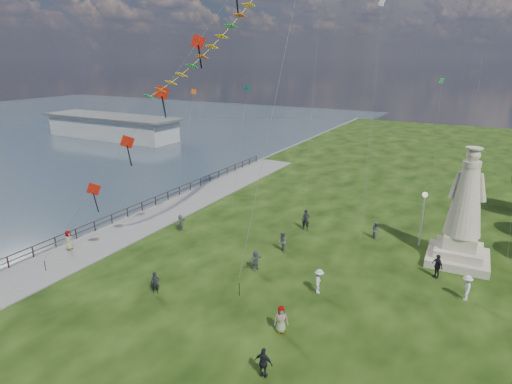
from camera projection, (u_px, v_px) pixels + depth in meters
The scene contains 18 objects.
waterfront at pixel (129, 224), 40.23m from camera, with size 200.00×200.00×1.51m.
pier_pavilion at pixel (112, 127), 84.10m from camera, with size 30.00×8.00×4.40m.
statue at pixel (463, 221), 31.63m from camera, with size 4.50×4.50×8.86m.
lamppost at pixel (423, 208), 34.37m from camera, with size 0.43×0.43×4.65m.
person_0 at pixel (155, 283), 28.03m from camera, with size 0.56×0.37×1.53m, color black.
person_1 at pixel (282, 242), 34.10m from camera, with size 0.80×0.49×1.64m, color #595960.
person_2 at pixel (319, 281), 28.05m from camera, with size 1.10×0.57×1.70m, color silver.
person_3 at pixel (264, 363), 20.65m from camera, with size 0.94×0.48×1.61m, color black.
person_4 at pixel (281, 319), 24.03m from camera, with size 0.81×0.49×1.65m, color #595960.
person_5 at pixel (181, 222), 38.31m from camera, with size 1.40×0.60×1.51m, color #595960.
person_6 at pixel (306, 220), 38.37m from camera, with size 0.69×0.46×1.90m, color black.
person_7 at pixel (376, 230), 36.64m from camera, with size 0.72×0.44×1.48m, color #595960.
person_8 at pixel (467, 288), 27.24m from camera, with size 1.12×0.58×1.73m, color silver.
person_9 at pixel (437, 266), 30.08m from camera, with size 1.02×0.52×1.74m, color black.
person_10 at pixel (69, 241), 34.25m from camera, with size 0.78×0.48×1.60m, color #595960.
person_11 at pixel (255, 260), 31.12m from camera, with size 1.43×0.62×1.54m, color #595960.
red_kite_train at pixel (159, 100), 28.93m from camera, with size 11.44×9.35×19.65m.
small_kites at pixel (366, 58), 39.18m from camera, with size 31.08×17.17×29.35m.
Camera 1 is at (13.29, -18.09, 14.91)m, focal length 30.00 mm.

